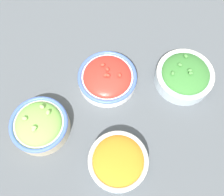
# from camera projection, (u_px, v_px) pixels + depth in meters

# --- Properties ---
(ground_plane) EXTENTS (3.00, 3.00, 0.00)m
(ground_plane) POSITION_uv_depth(u_px,v_px,m) (112.00, 102.00, 0.75)
(ground_plane) COLOR #4C5156
(bowl_cherry_tomatoes) EXTENTS (0.18, 0.18, 0.06)m
(bowl_cherry_tomatoes) POSITION_uv_depth(u_px,v_px,m) (107.00, 77.00, 0.76)
(bowl_cherry_tomatoes) COLOR white
(bowl_cherry_tomatoes) RESTS_ON ground_plane
(bowl_carrots) EXTENTS (0.16, 0.16, 0.06)m
(bowl_carrots) POSITION_uv_depth(u_px,v_px,m) (118.00, 161.00, 0.65)
(bowl_carrots) COLOR #B2C1CC
(bowl_carrots) RESTS_ON ground_plane
(bowl_broccoli) EXTENTS (0.17, 0.17, 0.08)m
(bowl_broccoli) POSITION_uv_depth(u_px,v_px,m) (185.00, 75.00, 0.75)
(bowl_broccoli) COLOR #B2C1CC
(bowl_broccoli) RESTS_ON ground_plane
(bowl_lettuce) EXTENTS (0.16, 0.16, 0.08)m
(bowl_lettuce) POSITION_uv_depth(u_px,v_px,m) (40.00, 125.00, 0.69)
(bowl_lettuce) COLOR beige
(bowl_lettuce) RESTS_ON ground_plane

